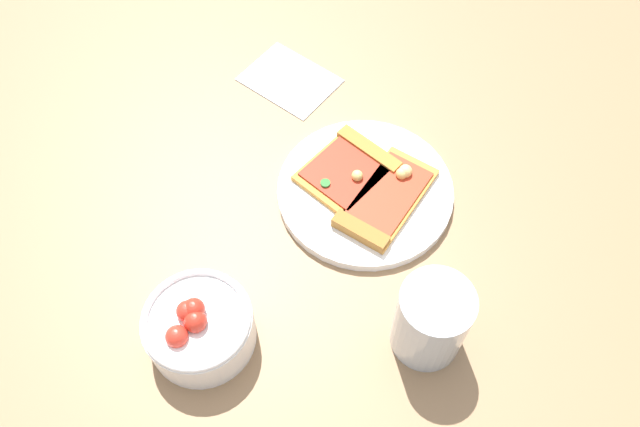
{
  "coord_description": "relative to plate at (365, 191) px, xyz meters",
  "views": [
    {
      "loc": [
        -0.16,
        0.4,
        0.71
      ],
      "look_at": [
        0.05,
        0.03,
        0.03
      ],
      "focal_mm": 35.68,
      "sensor_mm": 36.0,
      "label": 1
    }
  ],
  "objects": [
    {
      "name": "pizza_slice_near",
      "position": [
        -0.03,
        0.01,
        0.01
      ],
      "size": [
        0.08,
        0.15,
        0.02
      ],
      "color": "gold",
      "rests_on": "plate"
    },
    {
      "name": "plate",
      "position": [
        0.0,
        0.0,
        0.0
      ],
      "size": [
        0.23,
        0.23,
        0.01
      ],
      "primitive_type": "cylinder",
      "color": "white",
      "rests_on": "ground_plane"
    },
    {
      "name": "paper_napkin",
      "position": [
        0.19,
        -0.13,
        -0.01
      ],
      "size": [
        0.15,
        0.12,
        0.0
      ],
      "primitive_type": "cube",
      "rotation": [
        0.0,
        0.0,
        -0.14
      ],
      "color": "white",
      "rests_on": "ground_plane"
    },
    {
      "name": "salad_bowl",
      "position": [
        0.07,
        0.27,
        0.03
      ],
      "size": [
        0.12,
        0.12,
        0.08
      ],
      "color": "white",
      "rests_on": "ground_plane"
    },
    {
      "name": "ground_plane",
      "position": [
        -0.03,
        0.04,
        -0.01
      ],
      "size": [
        2.4,
        2.4,
        0.0
      ],
      "primitive_type": "plane",
      "color": "#93704C",
      "rests_on": "ground"
    },
    {
      "name": "soda_glass",
      "position": [
        -0.15,
        0.15,
        0.05
      ],
      "size": [
        0.08,
        0.08,
        0.11
      ],
      "color": "silver",
      "rests_on": "ground_plane"
    },
    {
      "name": "pizza_slice_far",
      "position": [
        0.03,
        -0.02,
        0.01
      ],
      "size": [
        0.12,
        0.13,
        0.02
      ],
      "color": "gold",
      "rests_on": "plate"
    }
  ]
}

